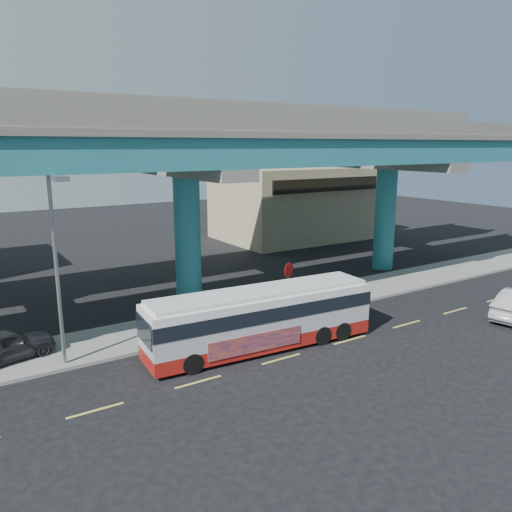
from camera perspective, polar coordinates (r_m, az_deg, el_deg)
ground at (r=22.38m, az=2.46°, el=-11.41°), size 120.00×120.00×0.00m
sidewalk at (r=26.71m, az=-4.38°, el=-7.20°), size 70.00×4.00×0.15m
lane_markings at (r=22.16m, az=2.92°, el=-11.66°), size 58.00×0.12×0.01m
viaduct at (r=28.38m, az=-8.24°, el=12.53°), size 52.00×12.40×11.70m
building_beige at (r=49.95m, az=4.28°, el=6.10°), size 14.00×10.23×7.00m
transit_bus at (r=22.75m, az=0.62°, el=-6.89°), size 10.93×3.11×2.77m
parked_car at (r=23.84m, az=-26.78°, el=-9.13°), size 3.41×4.72×1.36m
street_lamp at (r=20.81m, az=-21.79°, el=1.34°), size 0.50×2.61×8.06m
stop_sign at (r=26.87m, az=3.75°, el=-2.29°), size 0.81×0.33×2.83m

